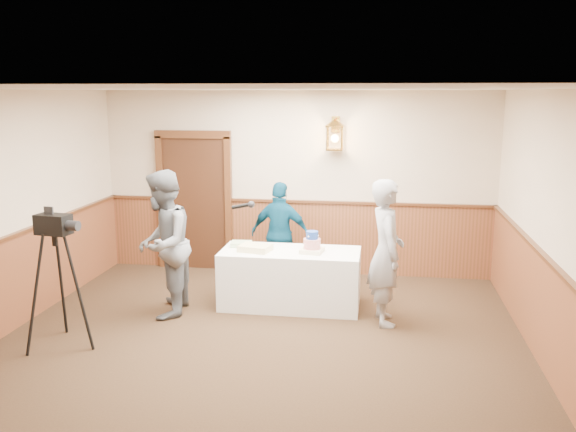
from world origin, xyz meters
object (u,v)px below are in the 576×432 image
(sheet_cake_yellow, at_px, (255,248))
(assistant_p, at_px, (281,234))
(baker, at_px, (386,252))
(tiered_cake, at_px, (312,244))
(display_table, at_px, (290,278))
(interviewer, at_px, (163,244))
(sheet_cake_green, at_px, (241,244))
(tv_camera_rig, at_px, (58,288))

(sheet_cake_yellow, distance_m, assistant_p, 0.96)
(baker, bearing_deg, tiered_cake, 57.38)
(display_table, xyz_separation_m, sheet_cake_yellow, (-0.45, -0.08, 0.42))
(tiered_cake, height_order, assistant_p, assistant_p)
(sheet_cake_yellow, distance_m, interviewer, 1.17)
(sheet_cake_green, bearing_deg, interviewer, -140.46)
(sheet_cake_yellow, distance_m, baker, 1.70)
(sheet_cake_green, height_order, baker, baker)
(display_table, distance_m, sheet_cake_green, 0.80)
(sheet_cake_green, xyz_separation_m, tv_camera_rig, (-1.63, -1.79, -0.11))
(sheet_cake_yellow, height_order, sheet_cake_green, sheet_cake_yellow)
(sheet_cake_yellow, distance_m, sheet_cake_green, 0.32)
(tiered_cake, relative_size, assistant_p, 0.21)
(sheet_cake_green, height_order, interviewer, interviewer)
(tiered_cake, relative_size, interviewer, 0.17)
(assistant_p, bearing_deg, interviewer, 58.35)
(tiered_cake, height_order, sheet_cake_green, tiered_cake)
(interviewer, bearing_deg, sheet_cake_yellow, 107.95)
(baker, height_order, assistant_p, baker)
(display_table, relative_size, sheet_cake_green, 6.84)
(display_table, bearing_deg, tiered_cake, -10.12)
(tiered_cake, bearing_deg, sheet_cake_green, 169.41)
(display_table, bearing_deg, sheet_cake_yellow, -169.73)
(tiered_cake, bearing_deg, interviewer, -164.36)
(assistant_p, height_order, tv_camera_rig, assistant_p)
(interviewer, relative_size, baker, 1.04)
(tv_camera_rig, bearing_deg, baker, 27.16)
(display_table, height_order, tiered_cake, tiered_cake)
(display_table, xyz_separation_m, interviewer, (-1.51, -0.56, 0.54))
(interviewer, bearing_deg, assistant_p, 132.77)
(sheet_cake_yellow, relative_size, interviewer, 0.21)
(tiered_cake, xyz_separation_m, sheet_cake_yellow, (-0.74, -0.03, -0.07))
(sheet_cake_green, distance_m, tv_camera_rig, 2.43)
(tv_camera_rig, bearing_deg, interviewer, 61.73)
(interviewer, bearing_deg, baker, 86.95)
(display_table, bearing_deg, baker, -18.65)
(tiered_cake, relative_size, baker, 0.18)
(interviewer, xyz_separation_m, assistant_p, (1.24, 1.42, -0.16))
(tv_camera_rig, bearing_deg, display_table, 43.36)
(tiered_cake, height_order, baker, baker)
(sheet_cake_yellow, xyz_separation_m, tv_camera_rig, (-1.87, -1.58, -0.12))
(display_table, height_order, sheet_cake_green, sheet_cake_green)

